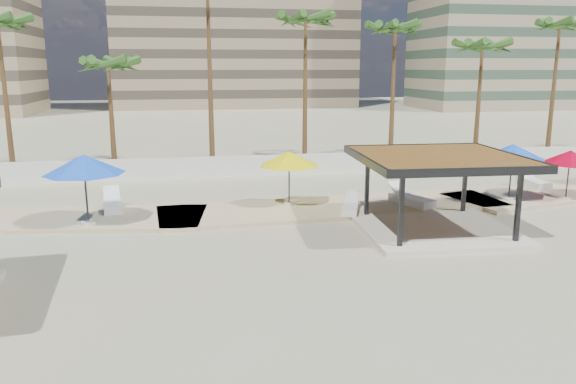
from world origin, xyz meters
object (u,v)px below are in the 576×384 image
Objects in this scene: pavilion_central at (437,186)px; umbrella_c at (570,157)px; lounger_d at (533,182)px; lounger_a at (113,205)px; lounger_b at (350,208)px; lounger_c at (411,200)px.

pavilion_central is 2.01× the size of umbrella_c.
lounger_a is at bearing 95.32° from lounger_d.
umbrella_c is 1.31× the size of lounger_d.
pavilion_central is 3.09× the size of lounger_b.
lounger_c is 8.44m from lounger_d.
pavilion_central is at bearing -120.31° from lounger_a.
lounger_b is (-10.91, -0.39, -1.86)m from umbrella_c.
pavilion_central is 2.70× the size of lounger_a.
pavilion_central is 3.94m from lounger_c.
lounger_a is at bearing 160.68° from pavilion_central.
umbrella_c reaches higher than lounger_a.
lounger_a is (-21.29, 1.97, -1.83)m from umbrella_c.
pavilion_central is 4.19m from lounger_b.
pavilion_central reaches higher than lounger_b.
lounger_a is at bearing 174.70° from umbrella_c.
lounger_a is 0.98× the size of lounger_d.
lounger_d is at bearing 39.25° from pavilion_central.
umbrella_c is at bearing 178.49° from lounger_d.
lounger_a is at bearing 98.05° from lounger_b.
umbrella_c reaches higher than lounger_c.
lounger_a is (-13.00, 5.27, -1.46)m from pavilion_central.
umbrella_c is (8.28, 3.30, 0.38)m from pavilion_central.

